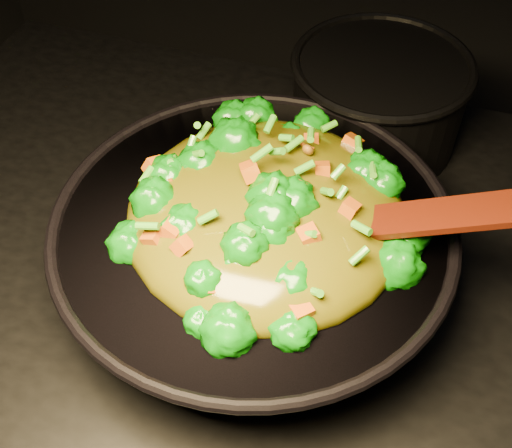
% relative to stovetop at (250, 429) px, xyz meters
% --- Properties ---
extents(stovetop, '(1.20, 0.90, 0.90)m').
position_rel_stovetop_xyz_m(stovetop, '(0.00, 0.00, 0.00)').
color(stovetop, black).
rests_on(stovetop, ground).
extents(wok, '(0.58, 0.58, 0.12)m').
position_rel_stovetop_xyz_m(wok, '(0.01, -0.01, 0.51)').
color(wok, black).
rests_on(wok, stovetop).
extents(stir_fry, '(0.39, 0.39, 0.11)m').
position_rel_stovetop_xyz_m(stir_fry, '(0.02, -0.00, 0.63)').
color(stir_fry, '#0D7308').
rests_on(stir_fry, wok).
extents(spatula, '(0.28, 0.07, 0.12)m').
position_rel_stovetop_xyz_m(spatula, '(0.17, 0.00, 0.62)').
color(spatula, '#351003').
rests_on(spatula, wok).
extents(back_pot, '(0.31, 0.31, 0.14)m').
position_rel_stovetop_xyz_m(back_pot, '(0.09, 0.32, 0.52)').
color(back_pot, black).
rests_on(back_pot, stovetop).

